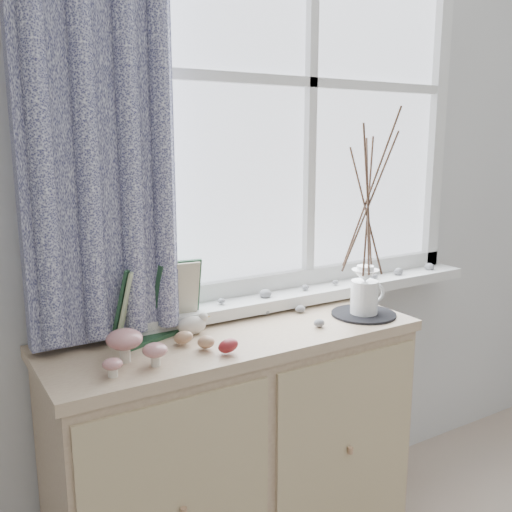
{
  "coord_description": "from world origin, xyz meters",
  "views": [
    {
      "loc": [
        -0.99,
        0.25,
        1.45
      ],
      "look_at": [
        -0.1,
        1.7,
        1.1
      ],
      "focal_mm": 40.0,
      "sensor_mm": 36.0,
      "label": 1
    }
  ],
  "objects_px": {
    "toadstool_cluster": "(130,345)",
    "twig_pitcher": "(368,198)",
    "sideboard": "(236,455)",
    "botanical_book": "(158,300)"
  },
  "relations": [
    {
      "from": "botanical_book",
      "to": "twig_pitcher",
      "type": "relative_size",
      "value": 0.48
    },
    {
      "from": "toadstool_cluster",
      "to": "twig_pitcher",
      "type": "distance_m",
      "value": 0.91
    },
    {
      "from": "sideboard",
      "to": "toadstool_cluster",
      "type": "bearing_deg",
      "value": -168.26
    },
    {
      "from": "toadstool_cluster",
      "to": "sideboard",
      "type": "bearing_deg",
      "value": 11.74
    },
    {
      "from": "botanical_book",
      "to": "twig_pitcher",
      "type": "height_order",
      "value": "twig_pitcher"
    },
    {
      "from": "sideboard",
      "to": "toadstool_cluster",
      "type": "relative_size",
      "value": 6.65
    },
    {
      "from": "sideboard",
      "to": "twig_pitcher",
      "type": "xyz_separation_m",
      "value": [
        0.47,
        -0.07,
        0.83
      ]
    },
    {
      "from": "toadstool_cluster",
      "to": "twig_pitcher",
      "type": "bearing_deg",
      "value": 0.15
    },
    {
      "from": "sideboard",
      "to": "toadstool_cluster",
      "type": "distance_m",
      "value": 0.61
    },
    {
      "from": "botanical_book",
      "to": "twig_pitcher",
      "type": "distance_m",
      "value": 0.76
    }
  ]
}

